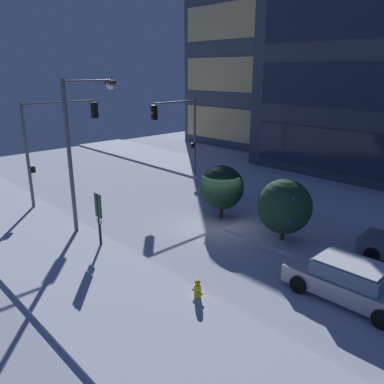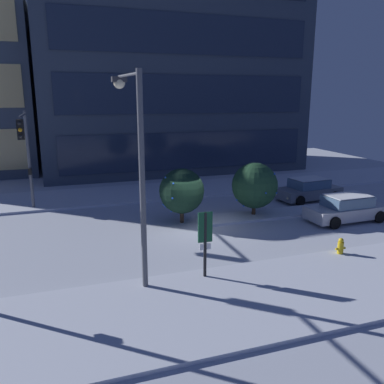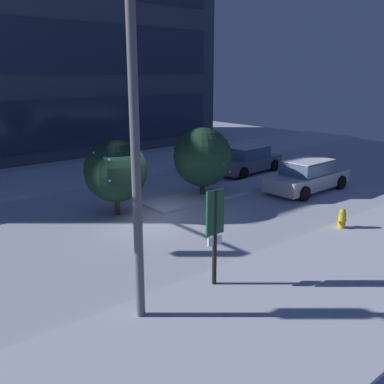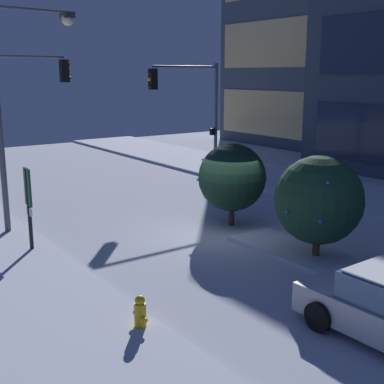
{
  "view_description": "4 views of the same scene",
  "coord_description": "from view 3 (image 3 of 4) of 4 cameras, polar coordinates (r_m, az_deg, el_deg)",
  "views": [
    {
      "loc": [
        13.49,
        -14.5,
        8.02
      ],
      "look_at": [
        -1.62,
        -0.28,
        1.49
      ],
      "focal_mm": 36.38,
      "sensor_mm": 36.0,
      "label": 1
    },
    {
      "loc": [
        -6.6,
        -19.17,
        6.81
      ],
      "look_at": [
        -0.52,
        -1.17,
        2.2
      ],
      "focal_mm": 37.14,
      "sensor_mm": 36.0,
      "label": 2
    },
    {
      "loc": [
        -8.78,
        -13.68,
        5.46
      ],
      "look_at": [
        1.11,
        -1.93,
        1.24
      ],
      "focal_mm": 40.77,
      "sensor_mm": 36.0,
      "label": 3
    },
    {
      "loc": [
        13.58,
        -10.94,
        5.45
      ],
      "look_at": [
        -1.3,
        -0.29,
        1.23
      ],
      "focal_mm": 48.22,
      "sensor_mm": 36.0,
      "label": 4
    }
  ],
  "objects": [
    {
      "name": "fire_hydrant",
      "position": [
        16.32,
        19.02,
        -3.53
      ],
      "size": [
        0.48,
        0.26,
        0.85
      ],
      "color": "gold",
      "rests_on": "ground"
    },
    {
      "name": "car_near",
      "position": [
        21.36,
        14.88,
        2.0
      ],
      "size": [
        4.72,
        2.1,
        1.49
      ],
      "rotation": [
        0.0,
        0.0,
        0.03
      ],
      "color": "#B7B7C1",
      "rests_on": "ground"
    },
    {
      "name": "median_strip",
      "position": [
        20.74,
        4.83,
        0.25
      ],
      "size": [
        9.0,
        1.8,
        0.14
      ],
      "primitive_type": "cube",
      "color": "silver",
      "rests_on": "ground"
    },
    {
      "name": "street_lamp_arched",
      "position": [
        9.55,
        -10.71,
        12.38
      ],
      "size": [
        0.61,
        2.99,
        7.67
      ],
      "rotation": [
        0.0,
        0.0,
        1.66
      ],
      "color": "#565960",
      "rests_on": "ground"
    },
    {
      "name": "decorated_tree_median",
      "position": [
        17.17,
        -9.96,
        2.76
      ],
      "size": [
        2.46,
        2.46,
        3.01
      ],
      "color": "#473323",
      "rests_on": "ground"
    },
    {
      "name": "decorated_tree_left_of_median",
      "position": [
        19.39,
        1.42,
        4.59
      ],
      "size": [
        2.62,
        2.67,
        3.15
      ],
      "color": "#473323",
      "rests_on": "ground"
    },
    {
      "name": "parking_info_sign",
      "position": [
        11.02,
        3.01,
        -4.67
      ],
      "size": [
        0.55,
        0.12,
        2.67
      ],
      "rotation": [
        0.0,
        0.0,
        1.53
      ],
      "color": "black",
      "rests_on": "ground"
    },
    {
      "name": "curb_strip_near",
      "position": [
        11.71,
        15.9,
        -12.68
      ],
      "size": [
        52.0,
        5.2,
        0.14
      ],
      "primitive_type": "cube",
      "color": "silver",
      "rests_on": "ground"
    },
    {
      "name": "curb_strip_far",
      "position": [
        24.09,
        -17.65,
        1.71
      ],
      "size": [
        52.0,
        5.2,
        0.14
      ],
      "primitive_type": "cube",
      "color": "silver",
      "rests_on": "ground"
    },
    {
      "name": "car_far",
      "position": [
        24.72,
        7.11,
        4.17
      ],
      "size": [
        4.59,
        2.41,
        1.49
      ],
      "rotation": [
        0.0,
        0.0,
        3.24
      ],
      "color": "slate",
      "rests_on": "ground"
    },
    {
      "name": "ground",
      "position": [
        17.14,
        -7.0,
        -3.32
      ],
      "size": [
        52.0,
        52.0,
        0.0
      ],
      "primitive_type": "plane",
      "color": "silver"
    }
  ]
}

